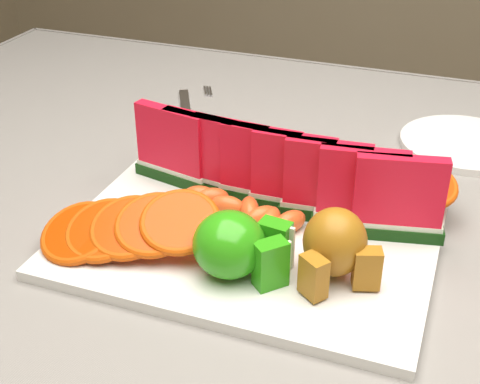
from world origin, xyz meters
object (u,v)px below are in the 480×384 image
(apple_cluster, at_px, (237,246))
(fork, at_px, (188,109))
(platter, at_px, (250,237))
(pear_cluster, at_px, (336,246))
(side_plate, at_px, (464,144))

(apple_cluster, bearing_deg, fork, 120.55)
(platter, height_order, pear_cluster, pear_cluster)
(apple_cluster, distance_m, pear_cluster, 0.10)
(platter, bearing_deg, pear_cluster, -24.04)
(side_plate, height_order, fork, side_plate)
(pear_cluster, xyz_separation_m, fork, (-0.32, 0.36, -0.05))
(apple_cluster, xyz_separation_m, side_plate, (0.19, 0.40, -0.04))
(platter, xyz_separation_m, side_plate, (0.21, 0.33, -0.00))
(platter, distance_m, fork, 0.38)
(apple_cluster, bearing_deg, platter, 98.88)
(apple_cluster, relative_size, pear_cluster, 1.18)
(fork, bearing_deg, apple_cluster, -59.45)
(pear_cluster, height_order, fork, pear_cluster)
(platter, relative_size, pear_cluster, 4.25)
(platter, height_order, apple_cluster, apple_cluster)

